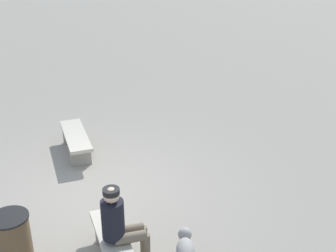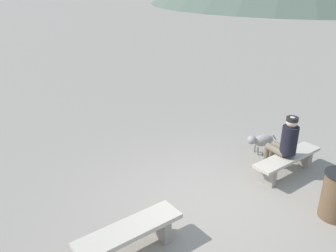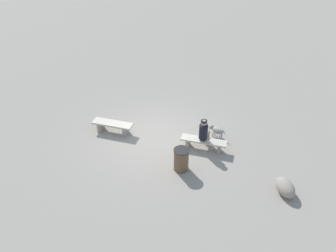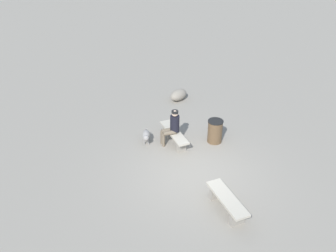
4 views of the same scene
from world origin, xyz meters
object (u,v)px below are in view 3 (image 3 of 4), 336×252
at_px(bench_left, 113,126).
at_px(seated_person, 204,132).
at_px(bench_right, 204,142).
at_px(boulder, 285,187).
at_px(trash_bin, 181,159).
at_px(dog, 216,130).

xyz_separation_m(bench_left, seated_person, (3.71, 0.18, 0.42)).
xyz_separation_m(bench_right, seated_person, (-0.04, 0.09, 0.43)).
height_order(bench_left, bench_right, bench_left).
bearing_deg(bench_right, boulder, -26.85).
distance_m(seated_person, trash_bin, 1.55).
distance_m(bench_left, trash_bin, 3.52).
relative_size(trash_bin, boulder, 0.98).
distance_m(dog, trash_bin, 2.44).
xyz_separation_m(bench_right, trash_bin, (-0.48, -1.37, 0.11)).
bearing_deg(trash_bin, bench_left, 158.76).
bearing_deg(bench_left, seated_person, 0.80).
relative_size(dog, boulder, 0.83).
height_order(bench_left, boulder, boulder).
height_order(dog, trash_bin, trash_bin).
distance_m(bench_left, bench_right, 3.75).
height_order(seated_person, dog, seated_person).
distance_m(dog, boulder, 3.61).
relative_size(bench_left, trash_bin, 1.96).
bearing_deg(seated_person, bench_right, -63.99).
bearing_deg(dog, boulder, 157.52).
bearing_deg(trash_bin, seated_person, 73.33).
height_order(seated_person, trash_bin, seated_person).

